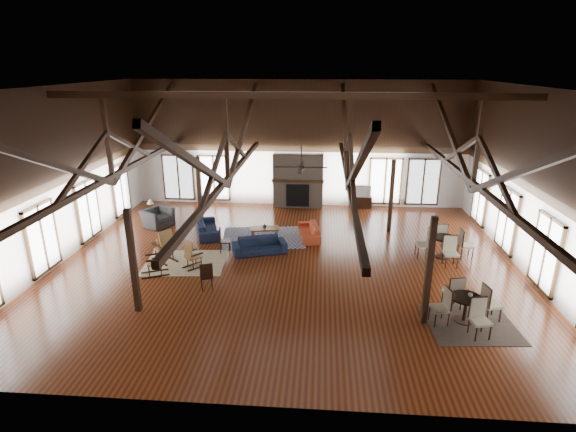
# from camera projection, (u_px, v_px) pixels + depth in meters

# --- Properties ---
(floor) EXTENTS (16.00, 16.00, 0.00)m
(floor) POSITION_uv_depth(u_px,v_px,m) (287.00, 263.00, 15.87)
(floor) COLOR #5E3213
(floor) RESTS_ON ground
(ceiling) EXTENTS (16.00, 14.00, 0.02)m
(ceiling) POSITION_uv_depth(u_px,v_px,m) (287.00, 87.00, 13.92)
(ceiling) COLOR black
(ceiling) RESTS_ON wall_back
(wall_back) EXTENTS (16.00, 0.02, 6.00)m
(wall_back) POSITION_uv_depth(u_px,v_px,m) (299.00, 145.00, 21.50)
(wall_back) COLOR silver
(wall_back) RESTS_ON floor
(wall_front) EXTENTS (16.00, 0.02, 6.00)m
(wall_front) POSITION_uv_depth(u_px,v_px,m) (258.00, 275.00, 8.29)
(wall_front) COLOR silver
(wall_front) RESTS_ON floor
(wall_left) EXTENTS (0.02, 14.00, 6.00)m
(wall_left) POSITION_uv_depth(u_px,v_px,m) (56.00, 177.00, 15.48)
(wall_left) COLOR silver
(wall_left) RESTS_ON floor
(wall_right) EXTENTS (0.02, 14.00, 6.00)m
(wall_right) POSITION_uv_depth(u_px,v_px,m) (537.00, 186.00, 14.32)
(wall_right) COLOR silver
(wall_right) RESTS_ON floor
(roof_truss) EXTENTS (15.60, 14.07, 3.14)m
(roof_truss) POSITION_uv_depth(u_px,v_px,m) (287.00, 150.00, 14.56)
(roof_truss) COLOR black
(roof_truss) RESTS_ON wall_back
(post_grid) EXTENTS (8.16, 7.16, 3.05)m
(post_grid) POSITION_uv_depth(u_px,v_px,m) (287.00, 223.00, 15.37)
(post_grid) COLOR black
(post_grid) RESTS_ON floor
(fireplace) EXTENTS (2.50, 0.69, 2.60)m
(fireplace) POSITION_uv_depth(u_px,v_px,m) (298.00, 181.00, 21.74)
(fireplace) COLOR #726657
(fireplace) RESTS_ON floor
(ceiling_fan) EXTENTS (1.60, 1.60, 0.75)m
(ceiling_fan) POSITION_uv_depth(u_px,v_px,m) (301.00, 166.00, 13.68)
(ceiling_fan) COLOR black
(ceiling_fan) RESTS_ON roof_truss
(sofa_navy_front) EXTENTS (2.12, 1.35, 0.58)m
(sofa_navy_front) POSITION_uv_depth(u_px,v_px,m) (260.00, 245.00, 16.66)
(sofa_navy_front) COLOR #141D37
(sofa_navy_front) RESTS_ON floor
(sofa_navy_left) EXTENTS (2.20, 1.43, 0.60)m
(sofa_navy_left) POSITION_uv_depth(u_px,v_px,m) (207.00, 227.00, 18.45)
(sofa_navy_left) COLOR black
(sofa_navy_left) RESTS_ON floor
(sofa_orange) EXTENTS (1.91, 0.99, 0.53)m
(sofa_orange) POSITION_uv_depth(u_px,v_px,m) (309.00, 231.00, 18.14)
(sofa_orange) COLOR #B94123
(sofa_orange) RESTS_ON floor
(coffee_table) EXTENTS (1.22, 0.77, 0.43)m
(coffee_table) POSITION_uv_depth(u_px,v_px,m) (265.00, 229.00, 18.05)
(coffee_table) COLOR brown
(coffee_table) RESTS_ON floor
(vase) EXTENTS (0.22, 0.22, 0.17)m
(vase) POSITION_uv_depth(u_px,v_px,m) (265.00, 226.00, 18.00)
(vase) COLOR #B2B2B2
(vase) RESTS_ON coffee_table
(armchair) EXTENTS (1.51, 1.45, 0.76)m
(armchair) POSITION_uv_depth(u_px,v_px,m) (157.00, 218.00, 19.38)
(armchair) COLOR #313234
(armchair) RESTS_ON floor
(side_table_lamp) EXTENTS (0.42, 0.42, 1.07)m
(side_table_lamp) POSITION_uv_depth(u_px,v_px,m) (151.00, 213.00, 19.93)
(side_table_lamp) COLOR black
(side_table_lamp) RESTS_ON floor
(rocking_chair_a) EXTENTS (1.05, 0.97, 1.21)m
(rocking_chair_a) POSITION_uv_depth(u_px,v_px,m) (165.00, 247.00, 15.82)
(rocking_chair_a) COLOR #A47F3E
(rocking_chair_a) RESTS_ON floor
(rocking_chair_b) EXTENTS (0.81, 0.83, 0.98)m
(rocking_chair_b) POSITION_uv_depth(u_px,v_px,m) (192.00, 255.00, 15.37)
(rocking_chair_b) COLOR #A47F3E
(rocking_chair_b) RESTS_ON floor
(rocking_chair_c) EXTENTS (1.01, 0.80, 1.15)m
(rocking_chair_c) POSITION_uv_depth(u_px,v_px,m) (157.00, 259.00, 14.88)
(rocking_chair_c) COLOR #A47F3E
(rocking_chair_c) RESTS_ON floor
(side_chair_a) EXTENTS (0.44, 0.44, 0.95)m
(side_chair_a) POSITION_uv_depth(u_px,v_px,m) (222.00, 238.00, 16.64)
(side_chair_a) COLOR black
(side_chair_a) RESTS_ON floor
(side_chair_b) EXTENTS (0.50, 0.50, 0.92)m
(side_chair_b) POSITION_uv_depth(u_px,v_px,m) (206.00, 274.00, 13.86)
(side_chair_b) COLOR black
(side_chair_b) RESTS_ON floor
(cafe_table_near) EXTENTS (2.02, 2.02, 1.03)m
(cafe_table_near) POSITION_uv_depth(u_px,v_px,m) (466.00, 305.00, 12.15)
(cafe_table_near) COLOR black
(cafe_table_near) RESTS_ON floor
(cafe_table_far) EXTENTS (2.05, 2.05, 1.07)m
(cafe_table_far) POSITION_uv_depth(u_px,v_px,m) (445.00, 244.00, 16.19)
(cafe_table_far) COLOR black
(cafe_table_far) RESTS_ON floor
(cup_near) EXTENTS (0.16, 0.16, 0.10)m
(cup_near) POSITION_uv_depth(u_px,v_px,m) (470.00, 295.00, 12.08)
(cup_near) COLOR #B2B2B2
(cup_near) RESTS_ON cafe_table_near
(cup_far) EXTENTS (0.13, 0.13, 0.09)m
(cup_far) POSITION_uv_depth(u_px,v_px,m) (447.00, 237.00, 16.06)
(cup_far) COLOR #B2B2B2
(cup_far) RESTS_ON cafe_table_far
(tv_console) EXTENTS (1.09, 0.41, 0.55)m
(tv_console) POSITION_uv_depth(u_px,v_px,m) (360.00, 202.00, 21.92)
(tv_console) COLOR black
(tv_console) RESTS_ON floor
(television) EXTENTS (1.04, 0.16, 0.60)m
(television) POSITION_uv_depth(u_px,v_px,m) (360.00, 191.00, 21.74)
(television) COLOR #B2B2B2
(television) RESTS_ON tv_console
(rug_tan) EXTENTS (2.96, 2.42, 0.01)m
(rug_tan) POSITION_uv_depth(u_px,v_px,m) (185.00, 262.00, 15.91)
(rug_tan) COLOR #CCBA8D
(rug_tan) RESTS_ON floor
(rug_navy) EXTENTS (3.55, 2.84, 0.01)m
(rug_navy) POSITION_uv_depth(u_px,v_px,m) (263.00, 238.00, 18.18)
(rug_navy) COLOR #181C44
(rug_navy) RESTS_ON floor
(rug_dark) EXTENTS (2.45, 2.26, 0.01)m
(rug_dark) POSITION_uv_depth(u_px,v_px,m) (470.00, 323.00, 12.20)
(rug_dark) COLOR black
(rug_dark) RESTS_ON floor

